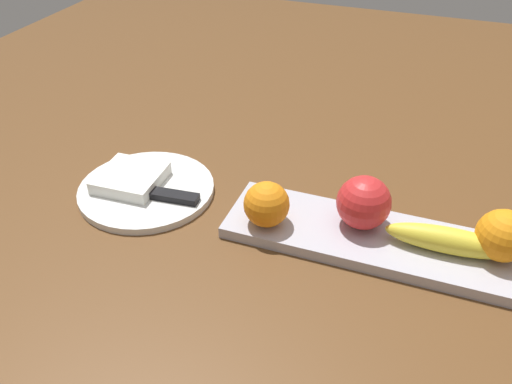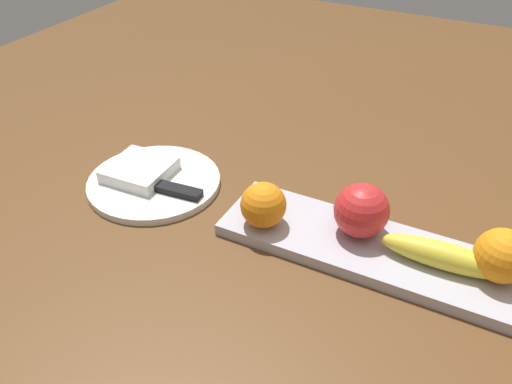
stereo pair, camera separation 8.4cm
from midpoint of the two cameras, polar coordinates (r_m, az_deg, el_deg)
The scene contains 9 objects.
ground_plane at distance 0.83m, azimuth 9.99°, elevation -5.73°, with size 2.40×2.40×0.00m, color brown.
fruit_tray at distance 0.82m, azimuth 10.31°, elevation -5.15°, with size 0.47×0.14×0.02m, color #B6B4C1.
apple at distance 0.81m, azimuth 8.57°, elevation -1.23°, with size 0.08×0.08×0.08m, color red.
banana at distance 0.80m, azimuth 17.22°, elevation -5.16°, with size 0.18×0.04×0.04m, color yellow.
orange_near_apple at distance 0.81m, azimuth -1.85°, elevation -1.43°, with size 0.07×0.07×0.07m, color orange.
orange_near_banana at distance 0.81m, azimuth 22.28°, elevation -4.46°, with size 0.08×0.08×0.08m, color orange.
dinner_plate at distance 0.95m, azimuth -14.05°, elevation 0.26°, with size 0.23×0.23×0.01m, color white.
folded_napkin at distance 0.96m, azimuth -15.67°, elevation 1.46°, with size 0.11×0.11×0.02m, color white.
knife at distance 0.91m, azimuth -12.48°, elevation -0.44°, with size 0.18×0.04×0.01m.
Camera 1 is at (-0.04, 0.64, 0.54)m, focal length 37.35 mm.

